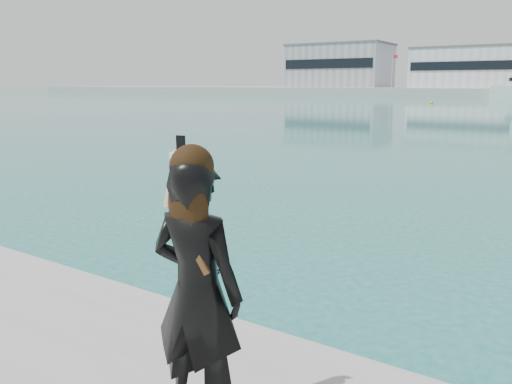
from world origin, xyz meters
TOP-DOWN VIEW (x-y plane):
  - warehouse_grey_left at (-55.00, 127.98)m, footprint 26.52×16.36m
  - warehouse_white at (-22.00, 127.98)m, footprint 24.48×15.35m
  - flagpole_left at (-37.91, 121.00)m, footprint 1.28×0.16m
  - buoy_far at (-17.20, 77.05)m, footprint 0.50×0.50m
  - woman at (0.46, -0.31)m, footprint 0.69×0.49m

SIDE VIEW (x-z plane):
  - buoy_far at x=-17.20m, z-range -0.25..0.25m
  - woman at x=0.46m, z-range 0.81..2.70m
  - flagpole_left at x=-37.91m, z-range 2.54..10.54m
  - warehouse_white at x=-22.00m, z-range 2.01..11.51m
  - warehouse_grey_left at x=-55.00m, z-range 2.01..13.51m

